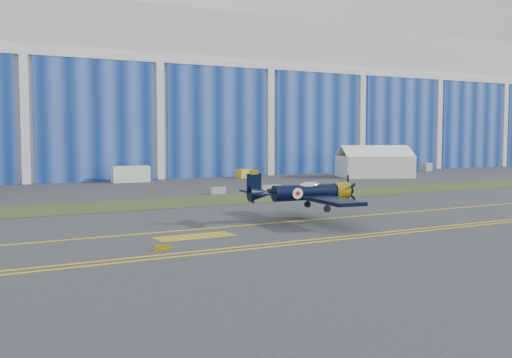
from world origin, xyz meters
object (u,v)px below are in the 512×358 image
warbird (305,192)px  tent (374,161)px  shipping_container (131,174)px  tug (244,174)px

warbird → tent: size_ratio=1.01×
warbird → tent: bearing=50.5°
warbird → shipping_container: warbird is taller
tent → warbird: bearing=-114.3°
tent → shipping_container: tent is taller
warbird → tent: (42.25, 40.93, 0.32)m
tent → tug: tent is taller
shipping_container → tug: shipping_container is taller
warbird → tug: size_ratio=5.74×
tent → tug: (-21.84, 9.53, -2.14)m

